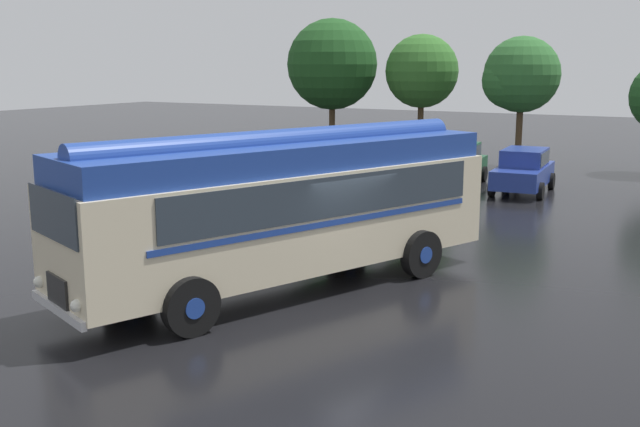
# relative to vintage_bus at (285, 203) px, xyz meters

# --- Properties ---
(ground_plane) EXTENTS (120.00, 120.00, 0.00)m
(ground_plane) POSITION_rel_vintage_bus_xyz_m (0.71, 0.49, -1.89)
(ground_plane) COLOR black
(vintage_bus) EXTENTS (5.96, 10.29, 3.49)m
(vintage_bus) POSITION_rel_vintage_bus_xyz_m (0.00, 0.00, 0.00)
(vintage_bus) COLOR beige
(vintage_bus) RESTS_ON ground
(car_near_left) EXTENTS (2.21, 4.32, 1.66)m
(car_near_left) POSITION_rel_vintage_bus_xyz_m (-1.60, 15.53, -1.05)
(car_near_left) COLOR #144C28
(car_near_left) RESTS_ON ground
(car_mid_left) EXTENTS (2.19, 4.31, 1.66)m
(car_mid_left) POSITION_rel_vintage_bus_xyz_m (1.29, 14.96, -1.05)
(car_mid_left) COLOR navy
(car_mid_left) RESTS_ON ground
(tree_far_left) EXTENTS (4.80, 4.75, 7.17)m
(tree_far_left) POSITION_rel_vintage_bus_xyz_m (-10.94, 21.94, 2.98)
(tree_far_left) COLOR #4C3823
(tree_far_left) RESTS_ON ground
(tree_left_of_centre) EXTENTS (3.70, 3.70, 6.31)m
(tree_left_of_centre) POSITION_rel_vintage_bus_xyz_m (-6.15, 22.66, 2.61)
(tree_left_of_centre) COLOR #4C3823
(tree_left_of_centre) RESTS_ON ground
(tree_centre) EXTENTS (3.50, 3.50, 6.09)m
(tree_centre) POSITION_rel_vintage_bus_xyz_m (-0.85, 21.64, 2.36)
(tree_centre) COLOR #4C3823
(tree_centre) RESTS_ON ground
(traffic_cone) EXTENTS (0.36, 0.36, 0.55)m
(traffic_cone) POSITION_rel_vintage_bus_xyz_m (-3.79, -1.55, -1.62)
(traffic_cone) COLOR orange
(traffic_cone) RESTS_ON ground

